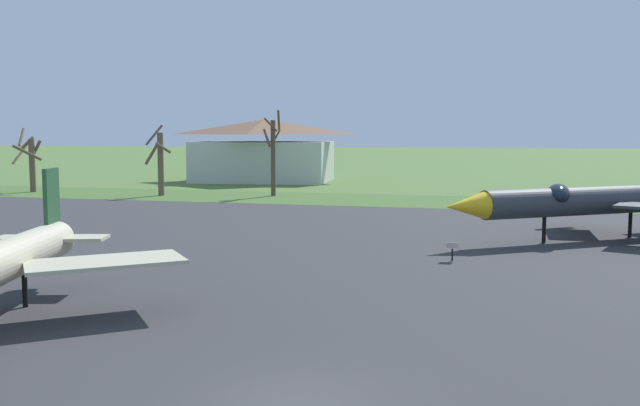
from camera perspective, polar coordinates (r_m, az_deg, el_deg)
The scene contains 8 objects.
asphalt_apron at distance 30.24m, azimuth 6.51°, elevation -5.73°, with size 106.26×51.74×0.05m, color #333335.
grass_verge_strip at distance 61.64m, azimuth 10.73°, elevation 0.08°, with size 166.26×12.00×0.06m, color #40612B.
jet_fighter_front_left at distance 41.12m, azimuth 21.31°, elevation 0.23°, with size 15.08×13.25×5.81m.
info_placard_front_left at distance 32.90m, azimuth 11.01°, elevation -3.78°, with size 0.60×0.35×0.97m.
bare_tree_far_left at distance 76.76m, azimuth -23.06°, elevation 3.33°, with size 3.43×3.16×6.71m.
bare_tree_left_of_center at distance 68.41m, azimuth -13.26°, elevation 3.45°, with size 2.58×2.55×6.99m.
bare_tree_center at distance 66.28m, azimuth -3.95°, elevation 4.14°, with size 1.87×1.85×8.38m.
visitor_building at distance 88.47m, azimuth -4.70°, elevation 4.33°, with size 18.91×14.93×7.94m.
Camera 1 is at (4.15, -13.82, 6.03)m, focal length 38.25 mm.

